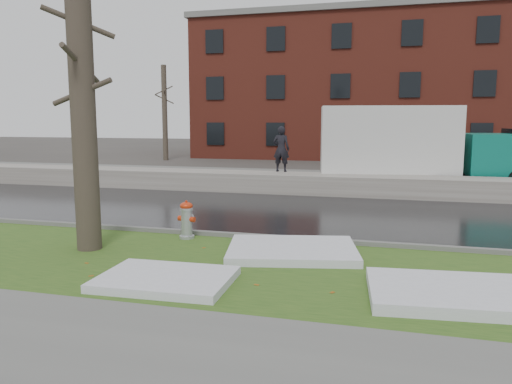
% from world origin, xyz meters
% --- Properties ---
extents(ground, '(120.00, 120.00, 0.00)m').
position_xyz_m(ground, '(0.00, 0.00, 0.00)').
color(ground, '#47423D').
rests_on(ground, ground).
extents(verge, '(60.00, 4.50, 0.04)m').
position_xyz_m(verge, '(0.00, -1.25, 0.02)').
color(verge, '#274C19').
rests_on(verge, ground).
extents(sidewalk, '(60.00, 3.00, 0.05)m').
position_xyz_m(sidewalk, '(0.00, -5.00, 0.03)').
color(sidewalk, slate).
rests_on(sidewalk, ground).
extents(road, '(60.00, 7.00, 0.03)m').
position_xyz_m(road, '(0.00, 4.50, 0.01)').
color(road, black).
rests_on(road, ground).
extents(parking_lot, '(60.00, 9.00, 0.03)m').
position_xyz_m(parking_lot, '(0.00, 13.00, 0.01)').
color(parking_lot, slate).
rests_on(parking_lot, ground).
extents(curb, '(60.00, 0.15, 0.14)m').
position_xyz_m(curb, '(0.00, 1.00, 0.07)').
color(curb, slate).
rests_on(curb, ground).
extents(snowbank, '(60.00, 1.60, 0.75)m').
position_xyz_m(snowbank, '(0.00, 8.70, 0.38)').
color(snowbank, '#A29D94').
rests_on(snowbank, ground).
extents(brick_building, '(26.00, 12.00, 10.00)m').
position_xyz_m(brick_building, '(2.00, 30.00, 5.00)').
color(brick_building, maroon).
rests_on(brick_building, ground).
extents(bg_tree_left, '(1.40, 1.62, 6.50)m').
position_xyz_m(bg_tree_left, '(-12.00, 22.00, 3.33)').
color(bg_tree_left, brown).
rests_on(bg_tree_left, ground).
extents(bg_tree_center, '(1.40, 1.62, 6.50)m').
position_xyz_m(bg_tree_center, '(-6.00, 26.00, 3.33)').
color(bg_tree_center, brown).
rests_on(bg_tree_center, ground).
extents(fire_hydrant, '(0.44, 0.39, 0.89)m').
position_xyz_m(fire_hydrant, '(-1.30, 0.61, 0.52)').
color(fire_hydrant, '#A4A8AC').
rests_on(fire_hydrant, verge).
extents(tree, '(1.34, 1.59, 6.43)m').
position_xyz_m(tree, '(-2.93, -0.84, 3.28)').
color(tree, brown).
rests_on(tree, verge).
extents(box_truck, '(10.06, 3.55, 3.32)m').
position_xyz_m(box_truck, '(4.10, 10.65, 1.75)').
color(box_truck, black).
rests_on(box_truck, ground).
extents(worker, '(0.66, 0.44, 1.79)m').
position_xyz_m(worker, '(-0.97, 9.30, 1.65)').
color(worker, black).
rests_on(worker, snowbank).
extents(snow_patch_near, '(2.96, 2.49, 0.16)m').
position_xyz_m(snow_patch_near, '(1.34, -0.10, 0.12)').
color(snow_patch_near, silver).
rests_on(snow_patch_near, verge).
extents(snow_patch_far, '(2.26, 1.68, 0.14)m').
position_xyz_m(snow_patch_far, '(-0.36, -2.50, 0.11)').
color(snow_patch_far, silver).
rests_on(snow_patch_far, verge).
extents(snow_patch_side, '(2.96, 2.07, 0.18)m').
position_xyz_m(snow_patch_side, '(4.37, -2.02, 0.13)').
color(snow_patch_side, silver).
rests_on(snow_patch_side, verge).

